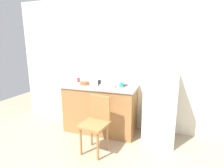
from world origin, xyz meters
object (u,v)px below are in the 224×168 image
cup_white (82,80)px  cup_teal (122,85)px  terracotta_bowl (85,83)px  hotplate (123,85)px  cup_red (79,80)px  cup_black (99,83)px  refrigerator (160,106)px  dish_tray (108,86)px  chair (96,121)px

cup_white → cup_teal: 0.87m
terracotta_bowl → hotplate: size_ratio=1.04×
cup_white → cup_red: bearing=158.4°
hotplate → cup_black: 0.45m
cup_red → refrigerator: bearing=-5.3°
refrigerator → cup_white: (-1.55, 0.11, 0.33)m
dish_tray → cup_black: bearing=166.4°
dish_tray → chair: bearing=-90.4°
chair → cup_red: size_ratio=11.06×
dish_tray → hotplate: dish_tray is taller
cup_black → cup_teal: cup_black is taller
chair → cup_black: 0.81m
refrigerator → dish_tray: refrigerator is taller
cup_black → cup_teal: bearing=0.9°
chair → hotplate: hotplate is taller
refrigerator → cup_teal: refrigerator is taller
refrigerator → hotplate: (-0.70, 0.13, 0.30)m
terracotta_bowl → cup_white: (-0.13, 0.15, 0.01)m
chair → dish_tray: (0.00, 0.58, 0.45)m
cup_teal → refrigerator: bearing=2.2°
cup_black → cup_red: 0.57m
refrigerator → terracotta_bowl: size_ratio=7.17×
cup_black → cup_red: bearing=160.9°
cup_teal → cup_red: size_ratio=1.15×
refrigerator → cup_white: size_ratio=14.48×
chair → cup_teal: cup_teal is taller
cup_black → cup_red: size_ratio=1.34×
cup_white → cup_black: size_ratio=0.81×
hotplate → cup_red: cup_red is taller
hotplate → cup_white: bearing=-178.6°
refrigerator → cup_teal: bearing=-177.8°
cup_white → cup_red: (-0.11, 0.04, -0.00)m
refrigerator → cup_teal: (-0.68, -0.03, 0.34)m
hotplate → cup_white: size_ratio=1.95×
chair → cup_white: bearing=136.8°
chair → cup_white: size_ratio=10.20×
chair → cup_white: cup_white is taller
terracotta_bowl → cup_black: (0.30, 0.00, 0.02)m
refrigerator → chair: (-0.92, -0.66, -0.13)m
chair → terracotta_bowl: bearing=136.3°
refrigerator → terracotta_bowl: (-1.42, -0.04, 0.32)m
refrigerator → cup_black: 1.17m
cup_white → cup_teal: bearing=-9.0°
dish_tray → terracotta_bowl: terracotta_bowl is taller
hotplate → dish_tray: bearing=-136.8°
chair → cup_teal: bearing=77.1°
refrigerator → chair: refrigerator is taller
chair → cup_teal: (0.24, 0.63, 0.47)m
hotplate → chair: bearing=-106.1°
hotplate → cup_black: cup_black is taller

